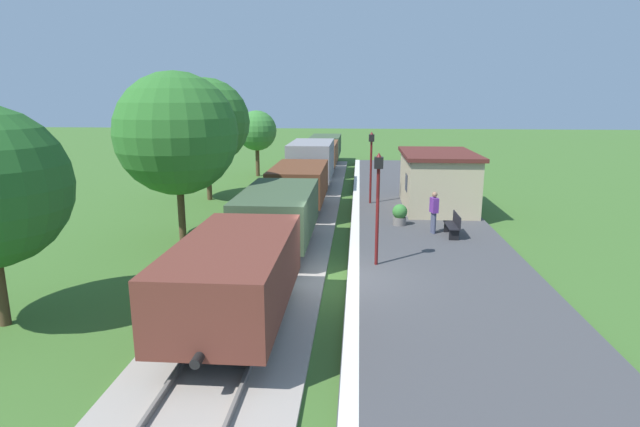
% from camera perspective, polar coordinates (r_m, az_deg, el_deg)
% --- Properties ---
extents(ground_plane, '(160.00, 160.00, 0.00)m').
position_cam_1_polar(ground_plane, '(15.73, 2.29, -8.11)').
color(ground_plane, '#3D6628').
extents(platform_slab, '(6.00, 60.00, 0.25)m').
position_cam_1_polar(platform_slab, '(15.91, 14.01, -7.77)').
color(platform_slab, '#424244').
rests_on(platform_slab, ground).
extents(platform_edge_stripe, '(0.36, 60.00, 0.01)m').
position_cam_1_polar(platform_edge_stripe, '(15.63, 3.78, -7.27)').
color(platform_edge_stripe, silver).
rests_on(platform_edge_stripe, platform_slab).
extents(track_ballast, '(3.80, 60.00, 0.12)m').
position_cam_1_polar(track_ballast, '(15.96, -6.42, -7.62)').
color(track_ballast, '#9E9389').
rests_on(track_ballast, ground).
extents(rail_near, '(0.07, 60.00, 0.14)m').
position_cam_1_polar(rail_near, '(15.80, -3.85, -7.28)').
color(rail_near, slate).
rests_on(rail_near, track_ballast).
extents(rail_far, '(0.07, 60.00, 0.14)m').
position_cam_1_polar(rail_far, '(16.06, -8.98, -7.08)').
color(rail_far, slate).
rests_on(rail_far, track_ballast).
extents(freight_train, '(2.50, 39.20, 2.72)m').
position_cam_1_polar(freight_train, '(28.31, -1.55, 4.43)').
color(freight_train, brown).
rests_on(freight_train, rail_near).
extents(station_hut, '(3.50, 5.80, 2.78)m').
position_cam_1_polar(station_hut, '(25.82, 13.04, 3.72)').
color(station_hut, tan).
rests_on(station_hut, platform_slab).
extents(bench_near_hut, '(0.42, 1.50, 0.91)m').
position_cam_1_polar(bench_near_hut, '(20.75, 14.80, -1.22)').
color(bench_near_hut, black).
rests_on(bench_near_hut, platform_slab).
extents(bench_down_platform, '(0.42, 1.50, 0.91)m').
position_cam_1_polar(bench_down_platform, '(30.00, 11.62, 3.24)').
color(bench_down_platform, black).
rests_on(bench_down_platform, platform_slab).
extents(person_waiting, '(0.34, 0.43, 1.71)m').
position_cam_1_polar(person_waiting, '(20.92, 12.70, 0.31)').
color(person_waiting, '#474C66').
rests_on(person_waiting, platform_slab).
extents(potted_planter, '(0.64, 0.64, 0.92)m').
position_cam_1_polar(potted_planter, '(22.09, 8.97, -0.09)').
color(potted_planter, slate).
rests_on(potted_planter, platform_slab).
extents(lamp_post_near, '(0.28, 0.28, 3.70)m').
position_cam_1_polar(lamp_post_near, '(16.31, 6.55, 2.81)').
color(lamp_post_near, '#591414').
rests_on(lamp_post_near, platform_slab).
extents(lamp_post_far, '(0.28, 0.28, 3.70)m').
position_cam_1_polar(lamp_post_far, '(26.20, 5.79, 6.65)').
color(lamp_post_far, '#591414').
rests_on(lamp_post_far, platform_slab).
extents(tree_trackside_mid, '(4.74, 4.74, 6.65)m').
position_cam_1_polar(tree_trackside_mid, '(20.51, -15.84, 8.63)').
color(tree_trackside_mid, '#4C3823').
rests_on(tree_trackside_mid, ground).
extents(tree_trackside_far, '(4.75, 4.75, 6.70)m').
position_cam_1_polar(tree_trackside_far, '(28.77, -12.70, 10.01)').
color(tree_trackside_far, '#4C3823').
rests_on(tree_trackside_far, ground).
extents(tree_field_left, '(2.87, 2.87, 4.74)m').
position_cam_1_polar(tree_field_left, '(37.20, -7.14, 9.22)').
color(tree_field_left, '#4C3823').
rests_on(tree_field_left, ground).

